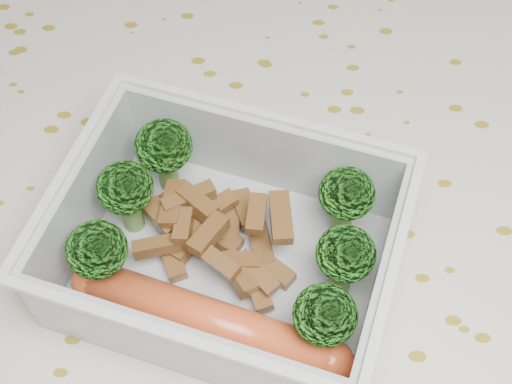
{
  "coord_description": "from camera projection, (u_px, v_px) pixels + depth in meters",
  "views": [
    {
      "loc": [
        -0.0,
        -0.22,
        1.12
      ],
      "look_at": [
        -0.01,
        0.01,
        0.78
      ],
      "focal_mm": 50.0,
      "sensor_mm": 36.0,
      "label": 1
    }
  ],
  "objects": [
    {
      "name": "broccoli_florets",
      "position": [
        229.0,
        224.0,
        0.38
      ],
      "size": [
        0.16,
        0.13,
        0.05
      ],
      "color": "#608C3F",
      "rests_on": "lunch_container"
    },
    {
      "name": "lunch_container",
      "position": [
        226.0,
        252.0,
        0.39
      ],
      "size": [
        0.21,
        0.19,
        0.06
      ],
      "color": "silver",
      "rests_on": "tablecloth"
    },
    {
      "name": "sausage",
      "position": [
        208.0,
        321.0,
        0.37
      ],
      "size": [
        0.15,
        0.07,
        0.02
      ],
      "color": "#D05025",
      "rests_on": "lunch_container"
    },
    {
      "name": "meat_pile",
      "position": [
        215.0,
        232.0,
        0.4
      ],
      "size": [
        0.09,
        0.08,
        0.03
      ],
      "color": "brown",
      "rests_on": "lunch_container"
    },
    {
      "name": "tablecloth",
      "position": [
        270.0,
        253.0,
        0.46
      ],
      "size": [
        1.46,
        0.96,
        0.19
      ],
      "color": "beige",
      "rests_on": "dining_table"
    },
    {
      "name": "dining_table",
      "position": [
        269.0,
        287.0,
        0.5
      ],
      "size": [
        1.4,
        0.9,
        0.75
      ],
      "color": "brown",
      "rests_on": "ground"
    }
  ]
}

